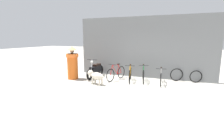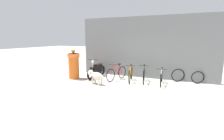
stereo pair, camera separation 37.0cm
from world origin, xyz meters
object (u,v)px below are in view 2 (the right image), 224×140
(bicycle_2, at_px, (144,75))
(spare_tire_right, at_px, (178,75))
(bicycle_0, at_px, (117,73))
(stray_dog, at_px, (96,75))
(motorcycle, at_px, (97,70))
(spare_tire_left, at_px, (198,77))
(bicycle_1, at_px, (131,74))
(bicycle_3, at_px, (161,77))
(person_in_robes, at_px, (74,63))

(bicycle_2, xyz_separation_m, spare_tire_right, (1.53, 0.77, -0.04))
(bicycle_0, height_order, bicycle_2, bicycle_2)
(bicycle_2, distance_m, stray_dog, 2.39)
(bicycle_2, distance_m, motorcycle, 2.63)
(motorcycle, height_order, spare_tire_left, motorcycle)
(bicycle_1, height_order, motorcycle, motorcycle)
(bicycle_3, height_order, person_in_robes, person_in_robes)
(bicycle_0, distance_m, motorcycle, 1.25)
(motorcycle, relative_size, stray_dog, 1.55)
(bicycle_3, xyz_separation_m, spare_tire_right, (0.68, 0.82, -0.01))
(motorcycle, xyz_separation_m, stray_dog, (0.67, -1.27, 0.01))
(bicycle_1, distance_m, motorcycle, 1.99)
(stray_dog, height_order, person_in_robes, person_in_robes)
(stray_dog, distance_m, person_in_robes, 1.78)
(person_in_robes, bearing_deg, motorcycle, -127.61)
(bicycle_2, xyz_separation_m, spare_tire_left, (2.43, 0.78, -0.06))
(person_in_robes, xyz_separation_m, spare_tire_left, (6.02, 1.63, -0.57))
(person_in_robes, relative_size, spare_tire_right, 2.66)
(stray_dog, relative_size, spare_tire_left, 2.02)
(bicycle_0, distance_m, stray_dog, 1.32)
(person_in_robes, distance_m, spare_tire_right, 5.41)
(bicycle_1, bearing_deg, person_in_robes, -90.37)
(motorcycle, height_order, spare_tire_right, motorcycle)
(bicycle_2, xyz_separation_m, person_in_robes, (-3.60, -0.85, 0.50))
(bicycle_1, xyz_separation_m, bicycle_3, (1.49, 0.12, -0.03))
(bicycle_0, relative_size, spare_tire_left, 2.69)
(bicycle_2, bearing_deg, spare_tire_left, 94.56)
(bicycle_1, bearing_deg, stray_dog, -60.71)
(stray_dog, distance_m, spare_tire_right, 4.10)
(stray_dog, height_order, spare_tire_left, stray_dog)
(motorcycle, bearing_deg, bicycle_3, 90.72)
(bicycle_1, bearing_deg, spare_tire_left, 93.71)
(motorcycle, distance_m, person_in_robes, 1.30)
(bicycle_3, bearing_deg, bicycle_1, -92.10)
(bicycle_0, xyz_separation_m, stray_dog, (-0.57, -1.18, 0.06))
(bicycle_0, bearing_deg, person_in_robes, -60.64)
(stray_dog, xyz_separation_m, spare_tire_right, (3.49, 2.15, -0.10))
(bicycle_3, distance_m, person_in_robes, 4.56)
(bicycle_0, distance_m, spare_tire_right, 3.07)
(bicycle_1, height_order, spare_tire_right, bicycle_1)
(bicycle_0, distance_m, bicycle_1, 0.75)
(bicycle_3, bearing_deg, bicycle_0, -92.77)
(motorcycle, xyz_separation_m, spare_tire_right, (4.16, 0.89, -0.09))
(motorcycle, xyz_separation_m, spare_tire_left, (5.05, 0.90, -0.11))
(stray_dog, distance_m, spare_tire_left, 4.89)
(bicycle_2, height_order, spare_tire_right, bicycle_2)
(bicycle_0, distance_m, spare_tire_left, 3.93)
(spare_tire_right, bearing_deg, person_in_robes, -162.44)
(bicycle_2, bearing_deg, spare_tire_right, 103.48)
(bicycle_1, relative_size, motorcycle, 0.87)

